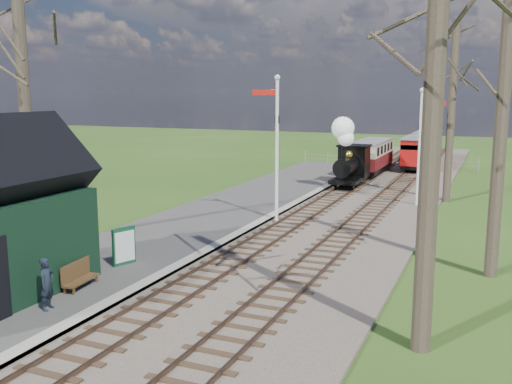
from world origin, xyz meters
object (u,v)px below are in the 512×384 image
Objects in this scene: semaphore_far at (422,138)px; red_carriage_b at (427,145)px; sign_board at (124,246)px; person at (47,284)px; red_carriage_a at (418,152)px; bench at (78,275)px; semaphore_near at (275,138)px; locomotive at (349,157)px; coach at (371,155)px.

red_carriage_b is at bearing 95.49° from semaphore_far.
person reaches higher than sign_board.
red_carriage_b is (0.00, 5.50, 0.00)m from red_carriage_a.
bench is (0.10, -2.25, -0.25)m from sign_board.
red_carriage_a is at bearing 79.79° from bench.
semaphore_near is 1.36× the size of red_carriage_b.
locomotive is 3.06× the size of bench.
sign_board is at bearing -0.62° from person.
red_carriage_a reaches higher than bench.
semaphore_near is 8.63m from sign_board.
locomotive is at bearing -105.83° from red_carriage_a.
semaphore_near is 9.93m from locomotive.
coach is (0.77, 15.80, -2.25)m from semaphore_near.
red_carriage_b is (2.60, 8.66, -0.01)m from coach.
red_carriage_b is 3.90× the size of sign_board.
semaphore_far is 4.38× the size of bench.
semaphore_near is 7.91m from semaphore_far.
coach is at bearing -106.72° from red_carriage_b.
red_carriage_b is (3.37, 24.45, -2.26)m from semaphore_near.
locomotive is 9.59m from red_carriage_a.
semaphore_far reaches higher than red_carriage_b.
red_carriage_b is 32.80m from sign_board.
semaphore_near is 1.09× the size of semaphore_far.
coach is 1.40× the size of red_carriage_a.
red_carriage_b reaches higher than bench.
semaphore_far is 18.65m from red_carriage_b.
semaphore_far is 10.91m from coach.
locomotive is 20.12m from bench.
locomotive is 3.04× the size of person.
person is (-1.48, -11.74, -2.76)m from semaphore_near.
red_carriage_a is 29.59m from bench.
sign_board is 0.89× the size of person.
locomotive is 0.62× the size of coach.
sign_board is 0.90× the size of bench.
semaphore_near reaches higher than red_carriage_b.
semaphore_far is 13.23m from red_carriage_a.
red_carriage_b is at bearing 79.93° from locomotive.
red_carriage_a is at bearing 50.52° from coach.
bench is 1.66m from person.
bench is (-2.63, -19.90, -1.33)m from locomotive.
coach is (0.01, 6.06, -0.49)m from locomotive.
coach reaches higher than red_carriage_b.
locomotive is at bearing 139.53° from semaphore_far.
semaphore_near reaches higher than semaphore_far.
bench is at bearing -100.21° from red_carriage_a.
sign_board is (-2.74, -23.70, -0.59)m from coach.
coach is at bearing 89.89° from locomotive.
red_carriage_b is at bearing 90.00° from red_carriage_a.
semaphore_far is at bearing 49.40° from semaphore_near.
locomotive is at bearing -90.11° from coach.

